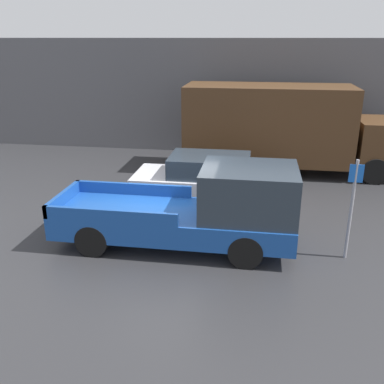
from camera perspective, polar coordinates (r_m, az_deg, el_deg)
ground_plane at (r=11.26m, az=-3.43°, el=-5.24°), size 60.00×60.00×0.00m
building_wall at (r=18.70m, az=2.01°, el=12.55°), size 28.00×0.15×4.76m
pickup_truck at (r=10.08m, az=1.20°, el=-2.40°), size 5.66×1.95×2.04m
car at (r=13.00m, az=1.97°, el=1.84°), size 4.33×1.86×1.46m
delivery_truck at (r=16.20m, az=12.04°, el=8.52°), size 7.90×2.39×3.16m
parking_sign at (r=10.05m, az=20.54°, el=-1.55°), size 0.30×0.07×2.34m
newspaper_box at (r=18.58m, az=9.99°, el=6.38°), size 0.45×0.40×1.04m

